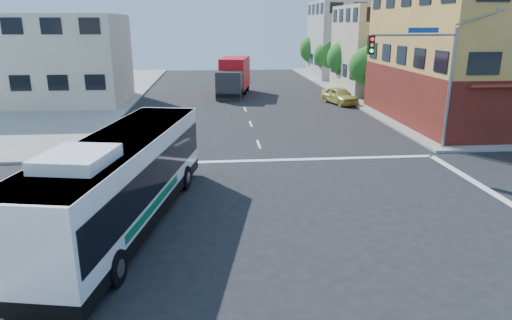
{
  "coord_description": "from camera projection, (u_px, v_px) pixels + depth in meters",
  "views": [
    {
      "loc": [
        -2.72,
        -14.28,
        7.23
      ],
      "look_at": [
        -1.04,
        3.7,
        1.79
      ],
      "focal_mm": 32.0,
      "sensor_mm": 36.0,
      "label": 1
    }
  ],
  "objects": [
    {
      "name": "ground",
      "position": [
        295.0,
        238.0,
        15.94
      ],
      "size": [
        120.0,
        120.0,
        0.0
      ],
      "primitive_type": "plane",
      "color": "black",
      "rests_on": "ground"
    },
    {
      "name": "building_east_near",
      "position": [
        398.0,
        50.0,
        48.56
      ],
      "size": [
        12.06,
        10.06,
        9.0
      ],
      "color": "#C1B693",
      "rests_on": "ground"
    },
    {
      "name": "building_east_far",
      "position": [
        358.0,
        40.0,
        61.76
      ],
      "size": [
        12.06,
        10.06,
        10.0
      ],
      "color": "#A3A49E",
      "rests_on": "ground"
    },
    {
      "name": "building_west",
      "position": [
        56.0,
        60.0,
        41.85
      ],
      "size": [
        12.06,
        10.06,
        8.0
      ],
      "color": "beige",
      "rests_on": "ground"
    },
    {
      "name": "signal_mast_ne",
      "position": [
        425.0,
        65.0,
        25.44
      ],
      "size": [
        7.91,
        1.13,
        8.07
      ],
      "color": "gray",
      "rests_on": "ground"
    },
    {
      "name": "street_tree_a",
      "position": [
        370.0,
        64.0,
        42.59
      ],
      "size": [
        3.6,
        3.6,
        5.53
      ],
      "color": "#371F14",
      "rests_on": "ground"
    },
    {
      "name": "street_tree_b",
      "position": [
        346.0,
        56.0,
        50.17
      ],
      "size": [
        3.8,
        3.8,
        5.79
      ],
      "color": "#371F14",
      "rests_on": "ground"
    },
    {
      "name": "street_tree_c",
      "position": [
        328.0,
        54.0,
        57.89
      ],
      "size": [
        3.4,
        3.4,
        5.29
      ],
      "color": "#371F14",
      "rests_on": "ground"
    },
    {
      "name": "street_tree_d",
      "position": [
        314.0,
        47.0,
        65.39
      ],
      "size": [
        4.0,
        4.0,
        6.03
      ],
      "color": "#371F14",
      "rests_on": "ground"
    },
    {
      "name": "transit_bus",
      "position": [
        123.0,
        179.0,
        16.49
      ],
      "size": [
        5.0,
        12.73,
        3.69
      ],
      "rotation": [
        0.0,
        0.0,
        -0.19
      ],
      "color": "black",
      "rests_on": "ground"
    },
    {
      "name": "box_truck",
      "position": [
        234.0,
        77.0,
        47.2
      ],
      "size": [
        3.93,
        8.68,
        3.77
      ],
      "rotation": [
        0.0,
        0.0,
        -0.19
      ],
      "color": "#28282D",
      "rests_on": "ground"
    },
    {
      "name": "parked_car",
      "position": [
        340.0,
        96.0,
        42.31
      ],
      "size": [
        2.96,
        4.81,
        1.53
      ],
      "primitive_type": "imported",
      "rotation": [
        0.0,
        0.0,
        0.28
      ],
      "color": "#BDB650",
      "rests_on": "ground"
    }
  ]
}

